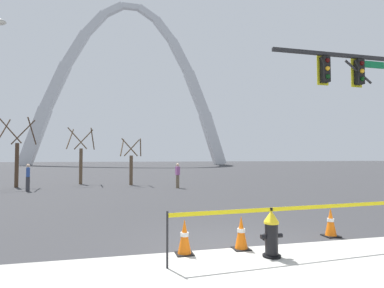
# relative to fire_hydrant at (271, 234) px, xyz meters

# --- Properties ---
(ground_plane) EXTENTS (240.00, 240.00, 0.00)m
(ground_plane) POSITION_rel_fire_hydrant_xyz_m (-0.41, 0.66, -0.47)
(ground_plane) COLOR #333335
(fire_hydrant) EXTENTS (0.46, 0.48, 0.99)m
(fire_hydrant) POSITION_rel_fire_hydrant_xyz_m (0.00, 0.00, 0.00)
(fire_hydrant) COLOR black
(fire_hydrant) RESTS_ON ground
(caution_tape_barrier) EXTENTS (5.20, 0.37, 1.03)m
(caution_tape_barrier) POSITION_rel_fire_hydrant_xyz_m (0.44, 0.01, 0.24)
(caution_tape_barrier) COLOR #232326
(caution_tape_barrier) RESTS_ON ground
(traffic_cone_by_hydrant) EXTENTS (0.36, 0.36, 0.73)m
(traffic_cone_by_hydrant) POSITION_rel_fire_hydrant_xyz_m (-1.67, 0.56, -0.11)
(traffic_cone_by_hydrant) COLOR black
(traffic_cone_by_hydrant) RESTS_ON ground
(traffic_cone_mid_sidewalk) EXTENTS (0.36, 0.36, 0.73)m
(traffic_cone_mid_sidewalk) POSITION_rel_fire_hydrant_xyz_m (-0.39, 0.61, -0.11)
(traffic_cone_mid_sidewalk) COLOR black
(traffic_cone_mid_sidewalk) RESTS_ON ground
(traffic_cone_curb_edge) EXTENTS (0.36, 0.36, 0.73)m
(traffic_cone_curb_edge) POSITION_rel_fire_hydrant_xyz_m (2.24, 1.12, -0.11)
(traffic_cone_curb_edge) COLOR black
(traffic_cone_curb_edge) RESTS_ON ground
(traffic_signal_gantry) EXTENTS (5.02, 0.44, 6.00)m
(traffic_signal_gantry) POSITION_rel_fire_hydrant_xyz_m (5.61, 3.50, 3.60)
(traffic_signal_gantry) COLOR #232326
(traffic_signal_gantry) RESTS_ON ground
(monument_arch) EXTENTS (48.53, 2.62, 39.95)m
(monument_arch) POSITION_rel_fire_hydrant_xyz_m (-0.41, 70.00, 17.13)
(monument_arch) COLOR silver
(monument_arch) RESTS_ON ground
(tree_far_left) EXTENTS (2.11, 2.12, 4.59)m
(tree_far_left) POSITION_rel_fire_hydrant_xyz_m (-9.54, 16.80, 1.58)
(tree_far_left) COLOR #473323
(tree_far_left) RESTS_ON ground
(tree_left_mid) EXTENTS (1.90, 1.91, 4.12)m
(tree_left_mid) POSITION_rel_fire_hydrant_xyz_m (-5.70, 18.33, 1.37)
(tree_left_mid) COLOR brown
(tree_left_mid) RESTS_ON ground
(tree_center_left) EXTENTS (1.54, 1.55, 3.31)m
(tree_center_left) POSITION_rel_fire_hydrant_xyz_m (-2.11, 16.72, 1.00)
(tree_center_left) COLOR brown
(tree_center_left) RESTS_ON ground
(pedestrian_walking_left) EXTENTS (0.28, 0.38, 1.59)m
(pedestrian_walking_left) POSITION_rel_fire_hydrant_xyz_m (-8.14, 14.08, 0.35)
(pedestrian_walking_left) COLOR #38383D
(pedestrian_walking_left) RESTS_ON ground
(pedestrian_standing_center) EXTENTS (0.25, 0.37, 1.59)m
(pedestrian_standing_center) POSITION_rel_fire_hydrant_xyz_m (0.72, 13.87, 0.35)
(pedestrian_standing_center) COLOR brown
(pedestrian_standing_center) RESTS_ON ground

